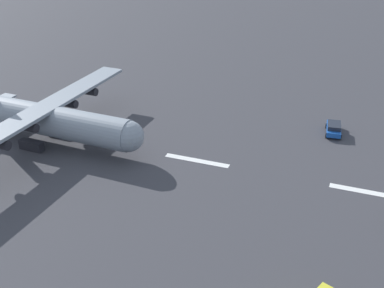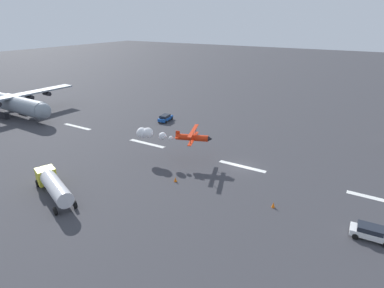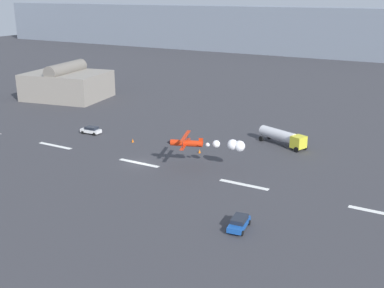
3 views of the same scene
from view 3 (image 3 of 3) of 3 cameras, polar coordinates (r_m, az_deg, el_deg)
ground_plane at (r=82.65m, az=-6.32°, el=-2.26°), size 440.00×440.00×0.00m
runway_stripe_2 at (r=94.93m, az=-15.95°, el=-0.19°), size 8.00×0.90×0.01m
runway_stripe_3 at (r=82.65m, az=-6.32°, el=-2.25°), size 8.00×0.90×0.01m
runway_stripe_4 at (r=73.57m, az=6.19°, el=-4.82°), size 8.00×0.90×0.01m
runway_stripe_5 at (r=68.98m, az=21.35°, el=-7.59°), size 8.00×0.90×0.01m
mountain_ridge_distant at (r=223.58m, az=18.06°, el=12.39°), size 396.00×16.00×21.39m
stunt_biplane_red at (r=78.08m, az=2.85°, el=-0.04°), size 12.59×6.76×2.09m
fuel_tanker_truck at (r=92.60m, az=10.73°, el=0.88°), size 10.27×6.11×2.90m
followme_car_yellow at (r=60.22m, az=5.61°, el=-9.28°), size 2.45×4.50×1.52m
airport_staff_sedan at (r=100.91m, az=-11.89°, el=1.64°), size 4.32×2.20×1.52m
hangar_building at (r=135.87m, az=-14.60°, el=6.89°), size 22.97×19.66×9.82m
traffic_cone_near at (r=93.97m, az=-7.06°, el=0.43°), size 0.44×0.44×0.75m
traffic_cone_far at (r=87.07m, az=0.90°, el=-0.84°), size 0.44×0.44×0.75m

